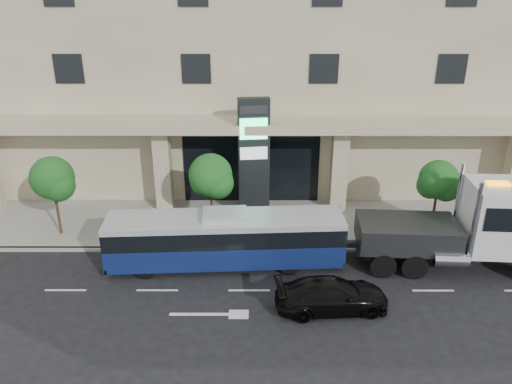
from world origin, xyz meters
TOP-DOWN VIEW (x-y plane):
  - ground at (0.00, 0.00)m, footprint 120.00×120.00m
  - sidewalk at (0.00, 5.00)m, footprint 120.00×6.00m
  - curb at (0.00, 2.00)m, footprint 120.00×0.30m
  - convention_center at (-0.00, 15.42)m, footprint 60.00×17.60m
  - tree_left at (-9.97, 3.59)m, footprint 2.27×2.20m
  - tree_mid at (-1.97, 3.59)m, footprint 2.28×2.20m
  - tree_right at (9.53, 3.59)m, footprint 2.10×2.00m
  - city_bus at (-1.13, 0.66)m, footprint 11.01×2.91m
  - tow_truck at (10.00, 0.52)m, footprint 10.39×3.09m
  - black_sedan at (3.38, -2.80)m, footprint 4.75×2.30m
  - signage_pylon at (0.16, 5.80)m, footprint 1.74×0.82m

SIDE VIEW (x-z plane):
  - ground at x=0.00m, z-range 0.00..0.00m
  - sidewalk at x=0.00m, z-range 0.00..0.15m
  - curb at x=0.00m, z-range 0.00..0.15m
  - black_sedan at x=3.38m, z-range 0.00..1.33m
  - city_bus at x=-1.13m, z-range 0.02..2.78m
  - tow_truck at x=10.00m, z-range -0.42..4.30m
  - tree_right at x=9.53m, z-range 1.01..5.06m
  - tree_left at x=-9.97m, z-range 1.00..5.22m
  - tree_mid at x=-1.97m, z-range 1.07..5.45m
  - signage_pylon at x=0.16m, z-range 0.20..6.91m
  - convention_center at x=0.00m, z-range -0.03..19.97m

